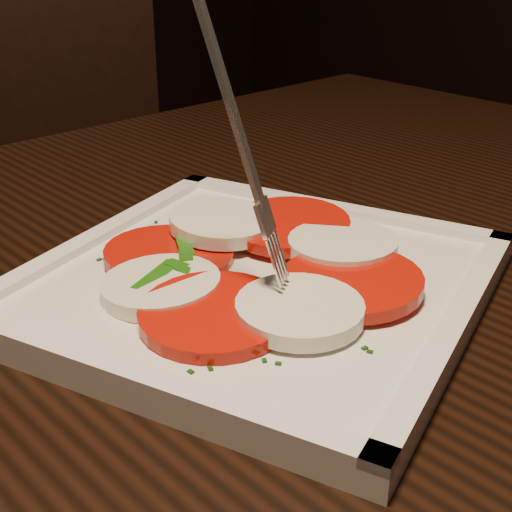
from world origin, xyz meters
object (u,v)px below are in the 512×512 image
object	(u,v)px
plate	(256,287)
fork	(232,145)
table	(231,379)
chair	(60,192)

from	to	relation	value
plate	fork	size ratio (longest dim) A/B	1.72
table	chair	size ratio (longest dim) A/B	1.36
chair	fork	world-z (taller)	fork
plate	fork	bearing A→B (deg)	-150.50
plate	table	bearing A→B (deg)	75.69
table	fork	world-z (taller)	fork
chair	fork	size ratio (longest dim) A/B	5.75
chair	plate	size ratio (longest dim) A/B	3.35
table	plate	bearing A→B (deg)	-104.31
table	fork	size ratio (longest dim) A/B	7.79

